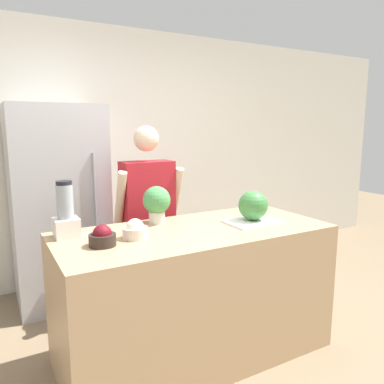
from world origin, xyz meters
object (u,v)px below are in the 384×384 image
Objects in this scene: person at (148,220)px; bowl_cherries at (102,237)px; blender at (66,215)px; bowl_cream at (135,230)px; watermelon at (253,205)px; potted_plant at (157,202)px; refrigerator at (59,206)px.

person reaches higher than bowl_cherries.
person is 0.94m from blender.
bowl_cream is at bearing 12.32° from bowl_cherries.
bowl_cream is (-0.89, 0.03, -0.07)m from watermelon.
person reaches higher than bowl_cream.
potted_plant reaches higher than bowl_cherries.
refrigerator reaches higher than potted_plant.
refrigerator reaches higher than blender.
watermelon reaches higher than bowl_cream.
watermelon is 1.29m from blender.
potted_plant is (0.49, 0.32, 0.10)m from bowl_cherries.
blender reaches higher than potted_plant.
blender is at bearing 117.46° from bowl_cherries.
blender reaches higher than watermelon.
watermelon is 0.70m from potted_plant.
refrigerator is 5.00× the size of blender.
potted_plant is at bearing 33.58° from bowl_cherries.
refrigerator is at bearing 114.93° from potted_plant.
blender is at bearing -176.15° from potted_plant.
person is 1.01m from bowl_cherries.
person is 4.49× the size of blender.
bowl_cherries is 0.44× the size of blender.
bowl_cherries is (-1.11, -0.01, -0.07)m from watermelon.
person is at bearing -44.19° from refrigerator.
potted_plant is (0.64, 0.04, 0.01)m from blender.
watermelon is 0.60× the size of blender.
watermelon reaches higher than bowl_cherries.
person is 5.99× the size of potted_plant.
potted_plant is at bearing -65.07° from refrigerator.
person is at bearing 52.27° from bowl_cherries.
blender is (-0.37, 0.23, 0.09)m from bowl_cream.
refrigerator is 8.30× the size of watermelon.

